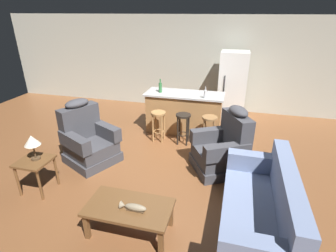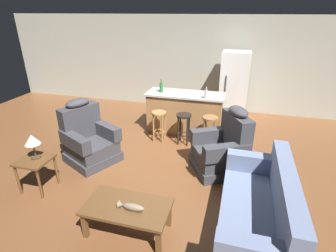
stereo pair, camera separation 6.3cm
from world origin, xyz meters
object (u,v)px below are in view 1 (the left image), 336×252
at_px(bar_stool_middle, 183,123).
at_px(bottle_short_amber, 205,94).
at_px(bar_stool_left, 158,121).
at_px(table_lamp, 32,142).
at_px(couch, 261,212).
at_px(end_table, 35,166).
at_px(bar_stool_right, 209,126).
at_px(kitchen_island, 184,112).
at_px(recliner_near_lamp, 88,140).
at_px(bottle_tall_green, 160,87).
at_px(coffee_table, 129,209).
at_px(fish_figurine, 133,207).
at_px(refrigerator, 232,86).
at_px(recliner_near_island, 223,148).

height_order(bar_stool_middle, bottle_short_amber, bottle_short_amber).
bearing_deg(bar_stool_left, table_lamp, -122.17).
bearing_deg(couch, bar_stool_left, -47.38).
xyz_separation_m(end_table, bar_stool_right, (2.48, 2.20, 0.01)).
bearing_deg(bar_stool_right, kitchen_island, 136.50).
bearing_deg(end_table, recliner_near_lamp, 73.36).
distance_m(table_lamp, bottle_tall_green, 3.01).
bearing_deg(recliner_near_lamp, couch, 7.27).
relative_size(coffee_table, table_lamp, 2.68).
height_order(fish_figurine, refrigerator, refrigerator).
height_order(fish_figurine, recliner_near_island, recliner_near_island).
height_order(recliner_near_island, end_table, recliner_near_island).
distance_m(end_table, bar_stool_left, 2.59).
bearing_deg(bar_stool_middle, kitchen_island, 99.82).
distance_m(couch, bottle_short_amber, 2.91).
bearing_deg(bar_stool_right, fish_figurine, -103.30).
xyz_separation_m(coffee_table, recliner_near_lamp, (-1.45, 1.50, 0.06)).
bearing_deg(bar_stool_left, bar_stool_middle, 0.00).
bearing_deg(bar_stool_middle, refrigerator, 63.18).
height_order(couch, bottle_tall_green, bottle_tall_green).
bearing_deg(bottle_short_amber, end_table, -132.05).
bearing_deg(bottle_tall_green, end_table, -114.34).
height_order(recliner_near_island, kitchen_island, recliner_near_island).
xyz_separation_m(fish_figurine, couch, (1.56, 0.46, -0.12)).
bearing_deg(couch, end_table, -0.19).
relative_size(table_lamp, bar_stool_left, 0.60).
bearing_deg(recliner_near_island, bar_stool_right, -96.07).
height_order(kitchen_island, bar_stool_right, kitchen_island).
distance_m(fish_figurine, bottle_short_amber, 3.16).
bearing_deg(bottle_short_amber, recliner_near_lamp, -142.85).
height_order(bar_stool_right, bottle_tall_green, bottle_tall_green).
bearing_deg(bar_stool_right, end_table, -138.44).
bearing_deg(bottle_tall_green, refrigerator, 38.18).
relative_size(couch, refrigerator, 1.08).
bearing_deg(end_table, kitchen_island, 57.29).
bearing_deg(recliner_near_island, bottle_short_amber, -95.74).
bearing_deg(end_table, bar_stool_middle, 48.80).
height_order(recliner_near_lamp, bottle_short_amber, bottle_short_amber).
height_order(couch, kitchen_island, kitchen_island).
bearing_deg(recliner_near_lamp, bottle_tall_green, 88.15).
bearing_deg(bar_stool_left, fish_figurine, -80.13).
distance_m(recliner_near_lamp, kitchen_island, 2.33).
height_order(bar_stool_left, refrigerator, refrigerator).
bearing_deg(bar_stool_right, recliner_near_lamp, -152.07).
xyz_separation_m(refrigerator, bottle_short_amber, (-0.53, -1.46, 0.17)).
bearing_deg(table_lamp, bottle_short_amber, 47.67).
distance_m(recliner_near_island, bottle_tall_green, 2.20).
distance_m(coffee_table, couch, 1.69).
height_order(kitchen_island, bottle_short_amber, bottle_short_amber).
height_order(coffee_table, bottle_tall_green, bottle_tall_green).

